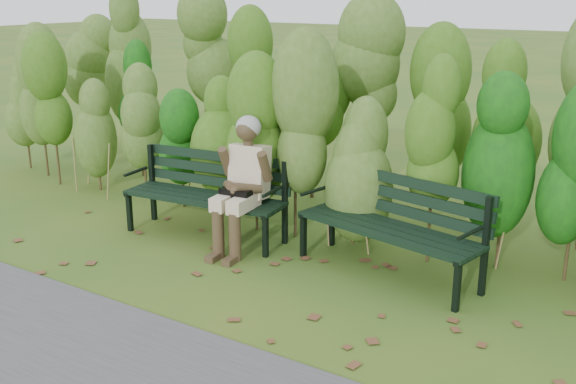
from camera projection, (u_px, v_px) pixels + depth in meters
The scene contains 6 objects.
ground at pixel (266, 285), 5.82m from camera, with size 80.00×80.00×0.00m, color #315D1F.
hedge_band at pixel (367, 109), 6.95m from camera, with size 11.04×1.67×2.42m.
leaf_litter at pixel (250, 300), 5.53m from camera, with size 5.89×2.19×0.01m.
bench_left at pixel (209, 188), 6.88m from camera, with size 1.75×0.73×0.85m.
bench_right at pixel (395, 218), 5.95m from camera, with size 1.80×0.90×0.86m.
seated_woman at pixel (243, 177), 6.44m from camera, with size 0.54×0.79×1.30m.
Camera 1 is at (3.03, -4.39, 2.45)m, focal length 42.00 mm.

